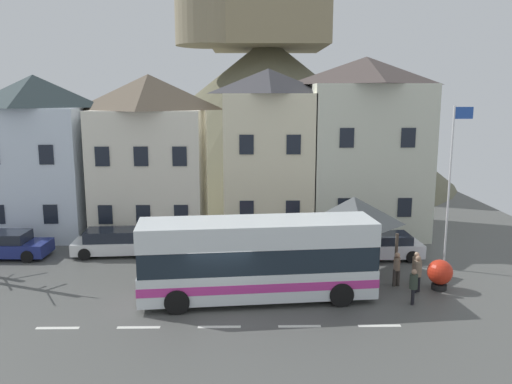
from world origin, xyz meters
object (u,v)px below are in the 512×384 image
object	(u,v)px
townhouse_03	(363,146)
parked_car_01	(382,246)
parked_car_00	(114,242)
parked_car_02	(6,245)
townhouse_02	(268,153)
pedestrian_02	(416,265)
pedestrian_01	(418,272)
flagpole	(451,178)
pedestrian_00	(414,283)
transit_bus	(257,260)
townhouse_00	(39,156)
townhouse_01	(151,155)
bus_shelter	(354,211)
public_bench	(304,249)
pedestrian_03	(397,268)
harbour_buoy	(440,273)
hilltop_castle	(267,105)

from	to	relation	value
townhouse_03	parked_car_01	distance (m)	7.69
parked_car_00	parked_car_02	xyz separation A→B (m)	(-5.62, -0.38, -0.00)
townhouse_02	pedestrian_02	world-z (taller)	townhouse_02
parked_car_00	parked_car_01	size ratio (longest dim) A/B	1.07
parked_car_01	pedestrian_01	bearing A→B (deg)	91.22
parked_car_02	flagpole	size ratio (longest dim) A/B	0.54
pedestrian_00	parked_car_00	bearing A→B (deg)	153.47
townhouse_02	parked_car_01	bearing A→B (deg)	-42.53
transit_bus	parked_car_01	size ratio (longest dim) A/B	2.35
townhouse_00	parked_car_00	bearing A→B (deg)	-38.62
pedestrian_01	townhouse_01	bearing A→B (deg)	142.14
townhouse_01	townhouse_03	xyz separation A→B (m)	(13.22, 0.52, 0.53)
bus_shelter	parked_car_01	distance (m)	3.90
townhouse_01	parked_car_02	world-z (taller)	townhouse_01
public_bench	townhouse_03	bearing A→B (deg)	53.62
parked_car_01	public_bench	xyz separation A→B (m)	(-4.09, 0.25, -0.19)
townhouse_03	parked_car_01	bearing A→B (deg)	-91.59
pedestrian_03	pedestrian_02	bearing A→B (deg)	21.57
parked_car_02	pedestrian_02	xyz separation A→B (m)	(20.56, -4.17, 0.17)
transit_bus	parked_car_00	bearing A→B (deg)	134.48
townhouse_03	pedestrian_01	size ratio (longest dim) A/B	6.51
townhouse_01	pedestrian_01	bearing A→B (deg)	-37.86
townhouse_03	parked_car_02	xyz separation A→B (m)	(-20.12, -5.56, -4.73)
flagpole	townhouse_00	bearing A→B (deg)	162.76
parked_car_00	parked_car_01	xyz separation A→B (m)	(14.33, -0.85, -0.03)
townhouse_00	flagpole	world-z (taller)	townhouse_00
townhouse_01	flagpole	xyz separation A→B (m)	(15.78, -7.28, -0.28)
townhouse_00	pedestrian_01	size ratio (longest dim) A/B	5.84
townhouse_02	harbour_buoy	size ratio (longest dim) A/B	7.43
pedestrian_03	harbour_buoy	xyz separation A→B (m)	(1.80, -0.45, -0.08)
parked_car_02	townhouse_03	bearing A→B (deg)	16.91
townhouse_02	public_bench	bearing A→B (deg)	-71.10
parked_car_01	harbour_buoy	world-z (taller)	harbour_buoy
townhouse_03	bus_shelter	bearing A→B (deg)	-104.94
parked_car_02	pedestrian_02	distance (m)	20.98
bus_shelter	flagpole	distance (m)	5.04
pedestrian_03	public_bench	world-z (taller)	pedestrian_03
townhouse_00	pedestrian_00	xyz separation A→B (m)	(19.51, -11.38, -3.97)
townhouse_00	public_bench	xyz separation A→B (m)	(15.71, -4.97, -4.39)
flagpole	townhouse_02	bearing A→B (deg)	140.24
parked_car_00	pedestrian_03	xyz separation A→B (m)	(13.93, -4.94, 0.16)
pedestrian_03	harbour_buoy	distance (m)	1.86
townhouse_02	parked_car_02	bearing A→B (deg)	-160.90
townhouse_03	pedestrian_02	bearing A→B (deg)	-87.41
townhouse_00	hilltop_castle	bearing A→B (deg)	54.99
townhouse_02	townhouse_03	bearing A→B (deg)	6.45
pedestrian_01	flagpole	xyz separation A→B (m)	(2.43, 3.10, 3.66)
transit_bus	pedestrian_01	bearing A→B (deg)	-0.23
parked_car_02	public_bench	xyz separation A→B (m)	(15.85, -0.22, -0.21)
parked_car_00	pedestrian_02	size ratio (longest dim) A/B	3.09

